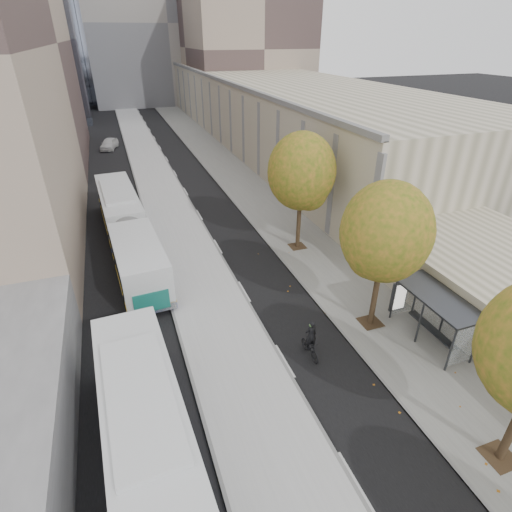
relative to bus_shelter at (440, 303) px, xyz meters
name	(u,v)px	position (x,y,z in m)	size (l,w,h in m)	color
bus_platform	(164,197)	(-9.56, 24.04, -2.11)	(4.25, 150.00, 0.15)	#ACACAC
sidewalk	(246,188)	(-1.56, 24.04, -2.15)	(4.75, 150.00, 0.08)	slate
building_tan	(256,99)	(9.81, 53.04, 1.81)	(18.00, 92.00, 8.00)	gray
building_far_block	(161,24)	(0.31, 85.04, 12.81)	(30.00, 18.00, 30.00)	gray
bus_shelter	(440,303)	(0.00, 0.00, 0.00)	(1.90, 4.40, 2.53)	#383A3F
tree_c	(386,232)	(-2.09, 2.04, 3.06)	(4.20, 4.20, 7.28)	#302315
tree_d	(302,172)	(-2.09, 11.04, 3.28)	(4.40, 4.40, 7.60)	#302315
bus_far	(127,227)	(-13.21, 14.89, -0.60)	(3.71, 17.57, 2.91)	silver
cyclist	(310,343)	(-6.13, 0.96, -1.44)	(0.60, 1.60, 2.03)	black
distant_car	(109,144)	(-13.61, 44.37, -1.50)	(1.64, 4.07, 1.39)	silver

